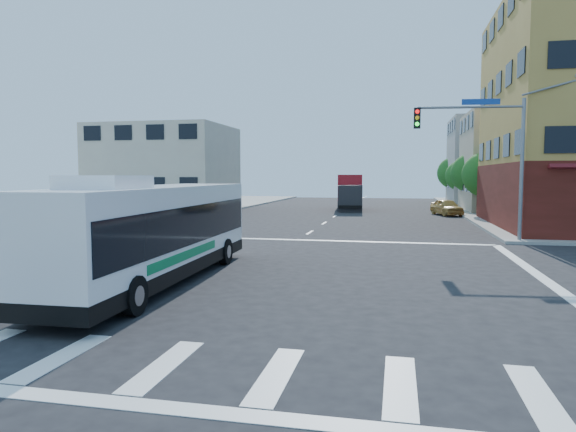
# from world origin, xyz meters

# --- Properties ---
(ground) EXTENTS (120.00, 120.00, 0.00)m
(ground) POSITION_xyz_m (0.00, 0.00, 0.00)
(ground) COLOR black
(ground) RESTS_ON ground
(sidewalk_nw) EXTENTS (50.00, 50.00, 0.15)m
(sidewalk_nw) POSITION_xyz_m (-35.00, 35.00, 0.07)
(sidewalk_nw) COLOR gray
(sidewalk_nw) RESTS_ON ground
(building_east_near) EXTENTS (12.06, 10.06, 9.00)m
(building_east_near) POSITION_xyz_m (16.98, 33.98, 4.51)
(building_east_near) COLOR tan
(building_east_near) RESTS_ON ground
(building_east_far) EXTENTS (12.06, 10.06, 10.00)m
(building_east_far) POSITION_xyz_m (16.98, 47.98, 5.01)
(building_east_far) COLOR #979893
(building_east_far) RESTS_ON ground
(building_west) EXTENTS (12.06, 10.06, 8.00)m
(building_west) POSITION_xyz_m (-17.02, 29.98, 4.01)
(building_west) COLOR beige
(building_west) RESTS_ON ground
(signal_mast_ne) EXTENTS (7.91, 1.13, 8.07)m
(signal_mast_ne) POSITION_xyz_m (9.08, 10.62, 4.98)
(signal_mast_ne) COLOR slate
(signal_mast_ne) RESTS_ON ground
(street_tree_a) EXTENTS (3.60, 3.60, 5.53)m
(street_tree_a) POSITION_xyz_m (11.90, 27.92, 3.59)
(street_tree_a) COLOR #362413
(street_tree_a) RESTS_ON ground
(street_tree_b) EXTENTS (3.80, 3.80, 5.79)m
(street_tree_b) POSITION_xyz_m (11.90, 35.92, 3.75)
(street_tree_b) COLOR #362413
(street_tree_b) RESTS_ON ground
(street_tree_c) EXTENTS (3.40, 3.40, 5.29)m
(street_tree_c) POSITION_xyz_m (11.90, 43.92, 3.46)
(street_tree_c) COLOR #362413
(street_tree_c) RESTS_ON ground
(street_tree_d) EXTENTS (4.00, 4.00, 6.03)m
(street_tree_d) POSITION_xyz_m (11.90, 51.92, 3.88)
(street_tree_d) COLOR #362413
(street_tree_d) RESTS_ON ground
(transit_bus) EXTENTS (2.71, 11.16, 3.29)m
(transit_bus) POSITION_xyz_m (-2.28, -1.72, 1.61)
(transit_bus) COLOR black
(transit_bus) RESTS_ON ground
(box_truck) EXTENTS (2.96, 7.66, 3.36)m
(box_truck) POSITION_xyz_m (0.44, 33.06, 1.63)
(box_truck) COLOR black
(box_truck) RESTS_ON ground
(parked_car) EXTENTS (2.74, 4.30, 1.36)m
(parked_car) POSITION_xyz_m (8.92, 28.18, 0.68)
(parked_car) COLOR gold
(parked_car) RESTS_ON ground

